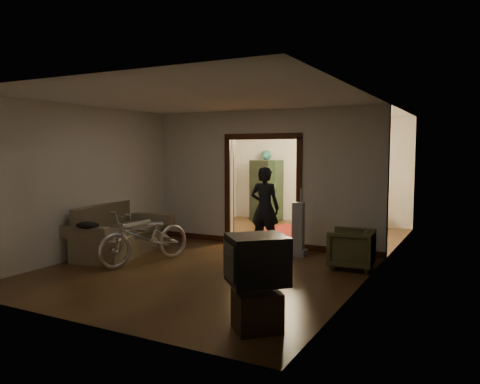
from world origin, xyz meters
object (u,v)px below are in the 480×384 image
Objects in this scene: bicycle at (145,236)px; desk at (353,215)px; person at (265,208)px; sofa at (122,229)px; locker at (266,190)px; armchair at (351,249)px.

desk is at bearing 84.33° from bicycle.
person is at bearing 74.87° from bicycle.
sofa is 5.97m from desk.
bicycle is 1.06× the size of locker.
sofa is 2.25× the size of desk.
locker is (-1.58, 3.53, 0.02)m from person.
person is at bearing -116.63° from armchair.
person is at bearing -61.29° from locker.
locker reaches higher than desk.
bicycle is 1.98× the size of desk.
locker is at bearing -68.41° from person.
person is (2.23, 1.70, 0.36)m from sofa.
locker is (-0.25, 5.65, 0.38)m from bicycle.
locker is (-3.54, 4.30, 0.52)m from armchair.
locker is 2.59m from desk.
desk is at bearing -108.35° from person.
locker is at bearing 109.54° from bicycle.
sofa is at bearing 34.86° from person.
locker reaches higher than sofa.
armchair is 0.44× the size of person.
desk is at bearing -171.39° from armchair.
person reaches higher than desk.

